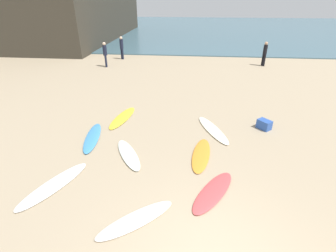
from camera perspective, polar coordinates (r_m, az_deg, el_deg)
The scene contains 13 objects.
ocean_water at distance 42.39m, azimuth 7.04°, elevation 21.06°, with size 120.00×40.00×0.08m, color #426675.
surfboard_0 at distance 8.54m, azimuth -8.89°, elevation -6.33°, with size 0.49×1.98×0.09m, color white.
surfboard_1 at distance 10.08m, azimuth 10.06°, elevation -0.81°, with size 0.52×2.41×0.07m, color white.
surfboard_2 at distance 11.07m, azimuth -10.20°, elevation 1.88°, with size 0.57×2.27×0.07m, color yellow.
surfboard_3 at distance 6.42m, azimuth -7.22°, elevation -20.18°, with size 0.51×2.03×0.06m, color silver.
surfboard_4 at distance 9.79m, azimuth -16.65°, elevation -2.46°, with size 0.50×2.22×0.09m, color #4697DA.
surfboard_5 at distance 7.14m, azimuth 10.15°, elevation -14.38°, with size 0.58×1.98×0.07m, color #E54A4C.
surfboard_6 at distance 7.92m, azimuth -24.31°, elevation -12.01°, with size 0.58×2.32×0.06m, color white.
surfboard_7 at distance 8.50m, azimuth 7.48°, elevation -6.43°, with size 0.56×2.07×0.07m, color orange.
beachgoer_near at distance 21.65m, azimuth -10.41°, elevation 17.19°, with size 0.40×0.40×1.77m.
beachgoer_mid at distance 19.43m, azimuth -13.99°, elevation 15.63°, with size 0.35×0.35×1.75m.
beachgoer_far at distance 20.43m, azimuth 20.97°, elevation 15.19°, with size 0.37×0.37×1.73m.
beach_cooler at distance 10.69m, azimuth 20.86°, elevation 0.32°, with size 0.51×0.35×0.37m, color #2D56B2.
Camera 1 is at (-0.62, -3.14, 4.77)m, focal length 27.05 mm.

